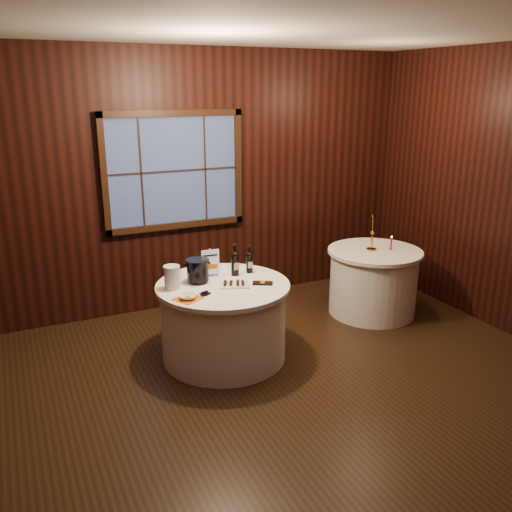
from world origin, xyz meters
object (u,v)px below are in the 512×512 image
sign_stand (210,267)px  chocolate_box (263,283)px  main_table (224,321)px  red_candle (391,244)px  grape_bunch (205,294)px  port_bottle_left (235,262)px  side_table (373,281)px  ice_bucket (198,270)px  brass_candlestick (372,238)px  cracker_bowl (188,297)px  port_bottle_right (249,261)px  glass_pitcher (172,277)px  chocolate_plate (234,284)px

sign_stand → chocolate_box: 0.56m
main_table → red_candle: size_ratio=7.74×
grape_bunch → port_bottle_left: bearing=40.8°
side_table → red_candle: size_ratio=6.53×
ice_bucket → brass_candlestick: bearing=4.3°
sign_stand → cracker_bowl: 0.61m
main_table → sign_stand: (-0.03, 0.24, 0.48)m
port_bottle_right → ice_bucket: size_ratio=1.23×
port_bottle_left → brass_candlestick: size_ratio=0.76×
glass_pitcher → sign_stand: bearing=-3.9°
brass_candlestick → grape_bunch: bearing=-166.7°
red_candle → grape_bunch: bearing=-169.7°
port_bottle_right → chocolate_plate: bearing=-126.3°
chocolate_box → grape_bunch: grape_bunch is taller
glass_pitcher → brass_candlestick: 2.43m
port_bottle_right → chocolate_plate: (-0.29, -0.29, -0.11)m
port_bottle_right → red_candle: size_ratio=1.70×
chocolate_plate → ice_bucket: bearing=139.3°
main_table → port_bottle_left: (0.20, 0.18, 0.52)m
cracker_bowl → red_candle: bearing=10.0°
cracker_bowl → chocolate_box: bearing=4.9°
side_table → ice_bucket: ice_bucket is taller
sign_stand → cracker_bowl: sign_stand is taller
glass_pitcher → red_candle: 2.64m
ice_bucket → chocolate_plate: ice_bucket is taller
chocolate_plate → brass_candlestick: bearing=12.1°
brass_candlestick → port_bottle_right: bearing=-176.0°
sign_stand → glass_pitcher: bearing=-155.9°
brass_candlestick → red_candle: brass_candlestick is taller
main_table → sign_stand: 0.54m
port_bottle_right → side_table: bearing=12.1°
chocolate_plate → glass_pitcher: 0.58m
chocolate_box → red_candle: red_candle is taller
sign_stand → ice_bucket: (-0.16, -0.10, 0.02)m
chocolate_plate → side_table: bearing=11.5°
cracker_bowl → main_table: bearing=27.9°
red_candle → ice_bucket: bearing=-178.0°
brass_candlestick → glass_pitcher: bearing=-174.7°
port_bottle_right → chocolate_plate: size_ratio=0.85×
grape_bunch → brass_candlestick: size_ratio=0.38×
sign_stand → port_bottle_left: 0.25m
ice_bucket → chocolate_plate: size_ratio=0.69×
port_bottle_right → chocolate_plate: port_bottle_right is taller
ice_bucket → red_candle: (2.36, 0.08, -0.05)m
port_bottle_right → grape_bunch: (-0.62, -0.41, -0.10)m
brass_candlestick → red_candle: (0.21, -0.08, -0.09)m
ice_bucket → main_table: bearing=-36.7°
sign_stand → ice_bucket: bearing=-145.3°
main_table → ice_bucket: size_ratio=5.61×
glass_pitcher → cracker_bowl: (0.04, -0.31, -0.09)m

